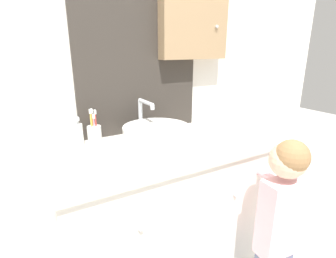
{
  "coord_description": "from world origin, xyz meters",
  "views": [
    {
      "loc": [
        -0.63,
        -0.85,
        1.33
      ],
      "look_at": [
        -0.0,
        0.25,
        0.93
      ],
      "focal_mm": 28.0,
      "sensor_mm": 36.0,
      "label": 1
    }
  ],
  "objects_px": {
    "child_figure": "(280,214)",
    "soap_dispenser": "(79,135)",
    "toothbrush_holder": "(95,134)",
    "sink_basin": "(156,135)"
  },
  "relations": [
    {
      "from": "child_figure",
      "to": "soap_dispenser",
      "type": "bearing_deg",
      "value": 137.4
    },
    {
      "from": "child_figure",
      "to": "sink_basin",
      "type": "bearing_deg",
      "value": 127.92
    },
    {
      "from": "toothbrush_holder",
      "to": "child_figure",
      "type": "xyz_separation_m",
      "value": [
        0.66,
        -0.7,
        -0.31
      ]
    },
    {
      "from": "soap_dispenser",
      "to": "child_figure",
      "type": "distance_m",
      "value": 1.06
    },
    {
      "from": "child_figure",
      "to": "toothbrush_holder",
      "type": "bearing_deg",
      "value": 133.4
    },
    {
      "from": "toothbrush_holder",
      "to": "soap_dispenser",
      "type": "relative_size",
      "value": 1.17
    },
    {
      "from": "sink_basin",
      "to": "child_figure",
      "type": "bearing_deg",
      "value": -52.08
    },
    {
      "from": "sink_basin",
      "to": "toothbrush_holder",
      "type": "distance_m",
      "value": 0.34
    },
    {
      "from": "toothbrush_holder",
      "to": "soap_dispenser",
      "type": "bearing_deg",
      "value": -170.96
    },
    {
      "from": "toothbrush_holder",
      "to": "soap_dispenser",
      "type": "distance_m",
      "value": 0.09
    }
  ]
}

